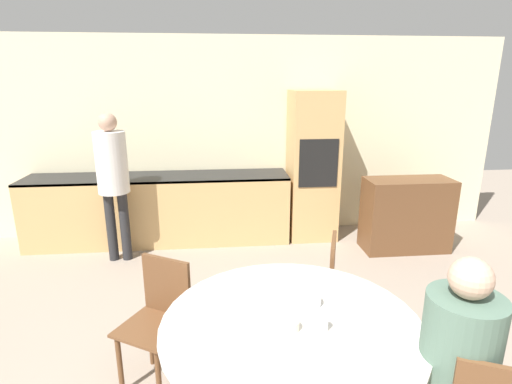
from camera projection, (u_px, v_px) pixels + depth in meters
The scene contains 12 objects.
wall_back at pixel (239, 138), 5.35m from camera, with size 7.11×0.05×2.60m.
kitchen_counter at pixel (160, 208), 5.15m from camera, with size 3.30×0.60×0.88m.
oven_unit at pixel (313, 166), 5.21m from camera, with size 0.61×0.59×1.93m.
sideboard at pixel (406, 215), 4.91m from camera, with size 1.04×0.45×0.90m.
dining_table at pixel (290, 351), 2.25m from camera, with size 1.45×1.45×0.77m.
chair_far_left at pixel (159, 314), 2.74m from camera, with size 0.55×0.55×0.88m.
chair_far_right at pixel (319, 282), 3.18m from camera, with size 0.51×0.51×0.88m.
person_seated at pixel (461, 364), 1.92m from camera, with size 0.36×0.44×1.29m.
person_standing at pixel (113, 172), 4.45m from camera, with size 0.34×0.34×1.71m.
cup at pixel (322, 323), 2.12m from camera, with size 0.07×0.07×0.08m.
bowl_near at pixel (288, 325), 2.13m from camera, with size 0.12×0.12×0.05m.
bowl_centre at pixel (305, 300), 2.37m from camera, with size 0.19×0.19×0.05m.
Camera 1 is at (-0.30, -0.53, 2.07)m, focal length 28.00 mm.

